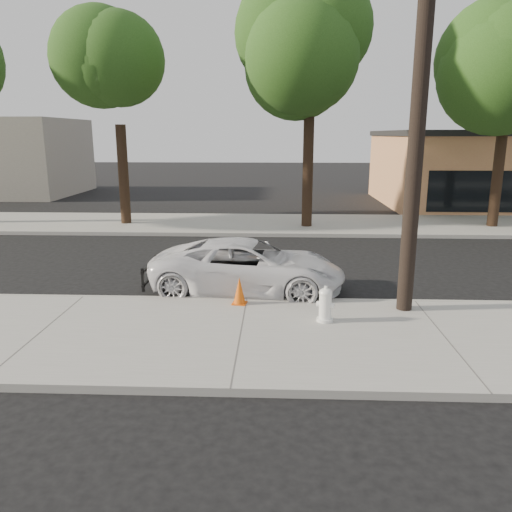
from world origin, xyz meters
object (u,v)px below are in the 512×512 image
(utility_pole, at_px, (419,99))
(traffic_cone, at_px, (239,291))
(fire_hydrant, at_px, (325,305))
(police_cruiser, at_px, (249,266))

(utility_pole, height_order, traffic_cone, utility_pole)
(utility_pole, bearing_deg, traffic_cone, 176.95)
(utility_pole, distance_m, traffic_cone, 5.66)
(fire_hydrant, bearing_deg, utility_pole, 44.71)
(police_cruiser, bearing_deg, traffic_cone, 178.86)
(utility_pole, distance_m, police_cruiser, 5.62)
(police_cruiser, distance_m, fire_hydrant, 2.98)
(police_cruiser, xyz_separation_m, fire_hydrant, (1.75, -2.40, -0.19))
(traffic_cone, bearing_deg, fire_hydrant, -28.93)
(utility_pole, relative_size, traffic_cone, 14.14)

